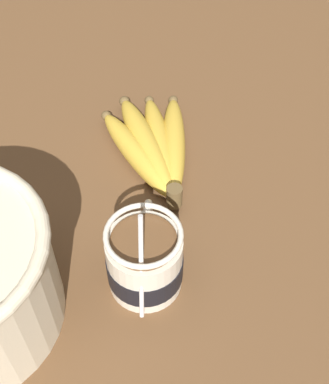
# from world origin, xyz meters

# --- Properties ---
(table) EXTENTS (1.35, 1.35, 0.04)m
(table) POSITION_xyz_m (0.00, 0.00, 0.02)
(table) COLOR brown
(table) RESTS_ON ground
(coffee_mug) EXTENTS (0.13, 0.09, 0.14)m
(coffee_mug) POSITION_xyz_m (-0.09, 0.04, 0.08)
(coffee_mug) COLOR beige
(coffee_mug) RESTS_ON table
(banana_bunch) EXTENTS (0.21, 0.13, 0.04)m
(banana_bunch) POSITION_xyz_m (0.11, 0.04, 0.05)
(banana_bunch) COLOR brown
(banana_bunch) RESTS_ON table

